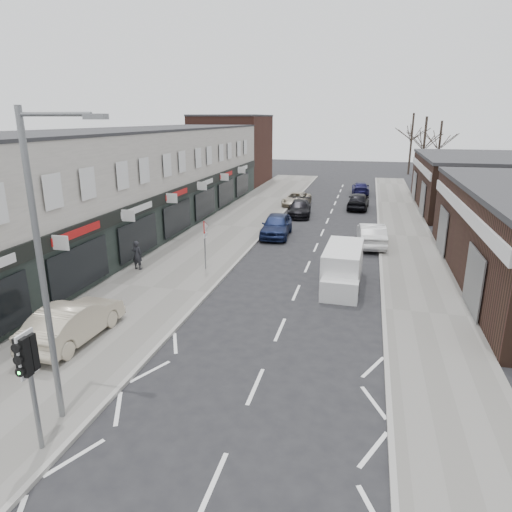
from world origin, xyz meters
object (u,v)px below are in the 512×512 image
Objects in this scene: parked_car_left_a at (276,225)px; parked_car_left_c at (297,199)px; street_lamp at (46,257)px; white_van at (343,267)px; traffic_light at (28,364)px; sedan_on_pavement at (74,321)px; pedestrian at (137,255)px; parked_car_right_c at (361,188)px; warning_sign at (205,231)px; parked_car_right_b at (358,201)px; parked_car_left_b at (300,208)px; parked_car_right_a at (371,235)px.

parked_car_left_a reaches higher than parked_car_left_c.
street_lamp is 14.49m from white_van.
street_lamp is (-0.13, 1.22, 2.20)m from traffic_light.
white_van is at bearing -134.99° from sedan_on_pavement.
pedestrian reaches higher than parked_car_right_c.
white_van is (7.16, -0.41, -1.31)m from warning_sign.
traffic_light is at bearing 113.61° from pedestrian.
parked_car_right_c is at bearing 81.13° from traffic_light.
warning_sign is at bearing -107.67° from parked_car_left_a.
sedan_on_pavement is at bearing 122.05° from street_lamp.
parked_car_right_b is at bearing 91.30° from white_van.
pedestrian is 17.42m from parked_car_left_b.
warning_sign reaches higher than sedan_on_pavement.
pedestrian is (-3.51, -0.93, -1.30)m from warning_sign.
sedan_on_pavement is 8.03m from pedestrian.
parked_car_left_a is at bearing -101.24° from sedan_on_pavement.
parked_car_right_a is (6.75, -12.62, 0.13)m from parked_car_left_c.
warning_sign reaches higher than parked_car_right_b.
pedestrian reaches higher than parked_car_left_a.
street_lamp is 6.05m from sedan_on_pavement.
white_van is 1.11× the size of parked_car_right_b.
sedan_on_pavement is 19.07m from parked_car_right_a.
sedan_on_pavement is at bearing -106.23° from parked_car_left_a.
street_lamp reaches higher than parked_car_left_c.
traffic_light is at bearing -113.32° from white_van.
parked_car_left_a is 1.04× the size of parked_car_left_c.
white_van is 1.09× the size of parked_car_right_a.
warning_sign is 0.61× the size of parked_car_left_c.
parked_car_left_b is (6.22, 16.27, -0.26)m from pedestrian.
warning_sign is at bearing 178.58° from white_van.
white_van is 3.13× the size of pedestrian.
street_lamp is 1.84× the size of parked_car_right_c.
pedestrian is (-4.27, 13.08, -1.51)m from traffic_light.
street_lamp is 1.81× the size of parked_car_left_b.
traffic_light is at bearing 118.88° from sedan_on_pavement.
parked_car_right_b reaches higher than parked_car_left_c.
traffic_light is at bearing -98.96° from parked_car_left_b.
parked_car_left_b is at bearing 86.19° from traffic_light.
parked_car_left_a is at bearing 85.82° from street_lamp.
warning_sign is 0.62× the size of parked_car_right_c.
parked_car_left_a is at bearing -99.53° from parked_car_left_b.
traffic_light is 0.71× the size of parked_car_right_c.
pedestrian is (-4.14, 11.87, -3.72)m from street_lamp.
parked_car_right_a is at bearing -56.47° from parked_car_left_c.
street_lamp is at bearing 95.88° from traffic_light.
parked_car_left_a is 7.16m from parked_car_left_b.
white_van is at bearing -69.66° from parked_car_left_c.
parked_car_left_c is at bearing 88.02° from street_lamp.
white_van reaches higher than parked_car_left_c.
parked_car_right_c is at bearing -104.86° from pedestrian.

